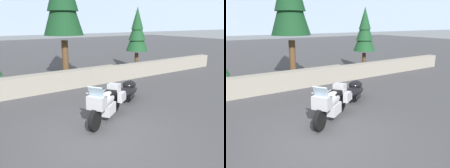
% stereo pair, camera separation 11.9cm
% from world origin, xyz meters
% --- Properties ---
extents(ground_plane, '(80.00, 80.00, 0.00)m').
position_xyz_m(ground_plane, '(0.00, 0.00, 0.00)').
color(ground_plane, '#424244').
extents(stone_guard_wall, '(24.00, 0.58, 0.87)m').
position_xyz_m(stone_guard_wall, '(-0.12, 5.07, 0.42)').
color(stone_guard_wall, gray).
rests_on(stone_guard_wall, ground).
extents(touring_motorcycle, '(1.99, 1.51, 1.33)m').
position_xyz_m(touring_motorcycle, '(0.72, 0.84, 0.62)').
color(touring_motorcycle, black).
rests_on(touring_motorcycle, ground).
extents(car_shaped_trailer, '(2.03, 1.53, 0.76)m').
position_xyz_m(car_shaped_trailer, '(2.64, 2.14, 0.41)').
color(car_shaped_trailer, black).
rests_on(car_shaped_trailer, ground).
extents(pine_tree_far_right, '(1.39, 1.39, 4.05)m').
position_xyz_m(pine_tree_far_right, '(6.77, 6.49, 2.53)').
color(pine_tree_far_right, brown).
rests_on(pine_tree_far_right, ground).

